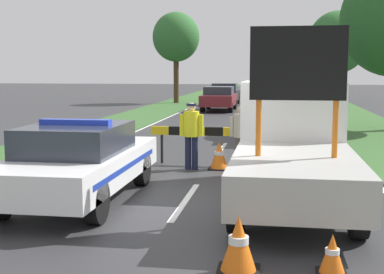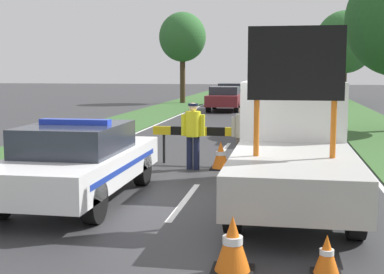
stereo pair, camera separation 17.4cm
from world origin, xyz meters
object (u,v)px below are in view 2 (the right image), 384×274
Objects in this scene: queued_car_sedan_black at (231,94)px; roadside_tree_mid_left at (183,37)px; road_barrier at (207,134)px; pedestrian_civilian at (243,132)px; traffic_cone_behind_barrier at (327,255)px; police_officer at (193,130)px; traffic_cone_near_police at (221,155)px; queued_car_wagon_maroon at (225,98)px; traffic_cone_centre_front at (233,244)px; police_car at (79,160)px; work_truck at (292,141)px; roadside_tree_near_left at (345,42)px; traffic_cone_near_truck at (323,153)px; queued_car_hatch_blue at (286,117)px; queued_car_sedan_silver at (289,104)px.

roadside_tree_mid_left is (-3.67, 1.17, 3.97)m from queued_car_sedan_black.
road_barrier is 1.84× the size of pedestrian_civilian.
police_officer is at bearing 112.91° from traffic_cone_behind_barrier.
traffic_cone_near_police is 6.93m from traffic_cone_behind_barrier.
traffic_cone_centre_front is at bearing 96.63° from queued_car_wagon_maroon.
traffic_cone_centre_front is at bearing -45.56° from police_car.
queued_car_sedan_black reaches higher than road_barrier.
traffic_cone_centre_front is (1.39, -7.34, -0.45)m from road_barrier.
roadside_tree_near_left is at bearing -97.59° from work_truck.
road_barrier is at bearing 150.28° from pedestrian_civilian.
queued_car_wagon_maroon is (-4.56, 17.47, 0.48)m from traffic_cone_near_truck.
traffic_cone_behind_barrier is at bearing -96.07° from roadside_tree_near_left.
queued_car_sedan_black is at bearing 86.76° from road_barrier.
traffic_cone_behind_barrier is 0.12× the size of queued_car_wagon_maroon.
police_car is 3.79m from police_officer.
queued_car_sedan_silver reaches higher than queued_car_hatch_blue.
police_car is 16.39m from queued_car_sedan_silver.
traffic_cone_centre_front is 0.16× the size of queued_car_wagon_maroon.
work_truck is 1.32× the size of queued_car_wagon_maroon.
roadside_tree_near_left is (6.03, 30.66, 4.23)m from traffic_cone_near_police.
queued_car_sedan_silver is at bearing -59.96° from roadside_tree_mid_left.
traffic_cone_near_truck is at bearing -102.11° from work_truck.
traffic_cone_near_police is 2.87m from traffic_cone_near_truck.
roadside_tree_mid_left is at bearing 103.90° from traffic_cone_behind_barrier.
traffic_cone_near_truck is 0.13× the size of queued_car_hatch_blue.
work_truck is 33.83m from roadside_tree_near_left.
traffic_cone_centre_front is 1.41× the size of traffic_cone_behind_barrier.
roadside_tree_mid_left reaches higher than police_officer.
queued_car_sedan_black is at bearing -17.73° from roadside_tree_mid_left.
pedestrian_civilian is 2.19× the size of traffic_cone_centre_front.
roadside_tree_near_left is at bearing 23.60° from roadside_tree_mid_left.
police_car is 1.16× the size of queued_car_hatch_blue.
traffic_cone_centre_front is at bearing -86.74° from road_barrier.
road_barrier is 1.02m from pedestrian_civilian.
roadside_tree_near_left is at bearing 82.26° from traffic_cone_centre_front.
roadside_tree_near_left is at bearing 78.87° from traffic_cone_near_police.
work_truck is 10.14× the size of traffic_cone_near_truck.
traffic_cone_near_truck is 29.85m from roadside_tree_near_left.
police_officer is 0.42× the size of queued_car_sedan_black.
police_officer is (1.58, 3.44, 0.22)m from police_car.
queued_car_hatch_blue is (1.57, 5.91, 0.45)m from traffic_cone_near_police.
queued_car_wagon_maroon is (-2.96, 25.50, 0.41)m from traffic_cone_centre_front.
queued_car_wagon_maroon reaches higher than road_barrier.
queued_car_wagon_maroon is at bearing 99.12° from traffic_cone_behind_barrier.
traffic_cone_centre_front is 33.17m from roadside_tree_mid_left.
work_truck is 3.28m from traffic_cone_near_police.
roadside_tree_near_left is (4.30, 18.35, 3.73)m from queued_car_sedan_silver.
police_car reaches higher than traffic_cone_near_truck.
traffic_cone_centre_front is (0.44, -6.99, -0.56)m from pedestrian_civilian.
queued_car_sedan_silver is 19.21m from roadside_tree_near_left.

